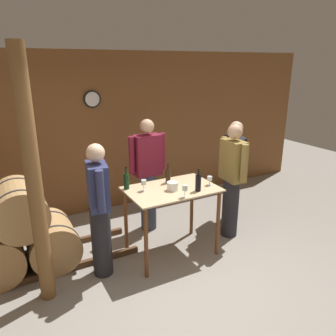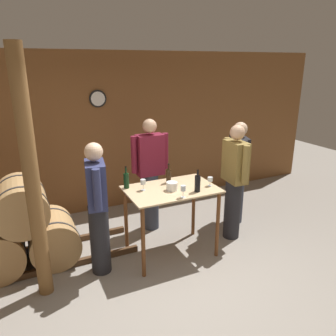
{
  "view_description": "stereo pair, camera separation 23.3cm",
  "coord_description": "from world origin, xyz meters",
  "px_view_note": "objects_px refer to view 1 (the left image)",
  "views": [
    {
      "loc": [
        -1.79,
        -2.77,
        2.5
      ],
      "look_at": [
        0.14,
        0.77,
        1.2
      ],
      "focal_mm": 35.0,
      "sensor_mm": 36.0,
      "label": 1
    },
    {
      "loc": [
        -1.58,
        -2.88,
        2.5
      ],
      "look_at": [
        0.14,
        0.77,
        1.2
      ],
      "focal_mm": 35.0,
      "sensor_mm": 36.0,
      "label": 2
    }
  ],
  "objects_px": {
    "wine_glass_near_left": "(144,183)",
    "person_visitor_with_scarf": "(234,170)",
    "wine_glass_near_right": "(210,179)",
    "wine_bottle_center": "(198,183)",
    "person_host": "(148,173)",
    "wine_bottle_left": "(168,175)",
    "ice_bucket": "(173,186)",
    "wooden_post": "(34,184)",
    "wine_bottle_far_left": "(126,181)",
    "person_visitor_bearded": "(232,179)",
    "person_visitor_near_door": "(99,209)",
    "wine_glass_near_center": "(185,188)"
  },
  "relations": [
    {
      "from": "wine_glass_near_left",
      "to": "person_visitor_with_scarf",
      "type": "height_order",
      "value": "person_visitor_with_scarf"
    },
    {
      "from": "wine_glass_near_right",
      "to": "person_visitor_with_scarf",
      "type": "relative_size",
      "value": 0.07
    },
    {
      "from": "wine_bottle_center",
      "to": "person_host",
      "type": "distance_m",
      "value": 1.06
    },
    {
      "from": "wine_bottle_left",
      "to": "ice_bucket",
      "type": "relative_size",
      "value": 1.89
    },
    {
      "from": "wooden_post",
      "to": "wine_glass_near_left",
      "type": "bearing_deg",
      "value": 9.36
    },
    {
      "from": "wine_bottle_far_left",
      "to": "person_visitor_bearded",
      "type": "relative_size",
      "value": 0.17
    },
    {
      "from": "wine_bottle_far_left",
      "to": "person_visitor_near_door",
      "type": "xyz_separation_m",
      "value": [
        -0.45,
        -0.26,
        -0.18
      ]
    },
    {
      "from": "wooden_post",
      "to": "person_visitor_with_scarf",
      "type": "distance_m",
      "value": 3.09
    },
    {
      "from": "person_visitor_bearded",
      "to": "wooden_post",
      "type": "bearing_deg",
      "value": -177.16
    },
    {
      "from": "wine_glass_near_center",
      "to": "person_visitor_near_door",
      "type": "bearing_deg",
      "value": 161.0
    },
    {
      "from": "wine_bottle_center",
      "to": "person_visitor_bearded",
      "type": "height_order",
      "value": "person_visitor_bearded"
    },
    {
      "from": "wooden_post",
      "to": "person_visitor_near_door",
      "type": "xyz_separation_m",
      "value": [
        0.68,
        0.12,
        -0.47
      ]
    },
    {
      "from": "wine_bottle_center",
      "to": "person_host",
      "type": "relative_size",
      "value": 0.17
    },
    {
      "from": "person_visitor_bearded",
      "to": "person_visitor_near_door",
      "type": "distance_m",
      "value": 1.98
    },
    {
      "from": "wine_glass_near_center",
      "to": "person_host",
      "type": "height_order",
      "value": "person_host"
    },
    {
      "from": "wine_bottle_center",
      "to": "person_host",
      "type": "xyz_separation_m",
      "value": [
        -0.22,
        1.03,
        -0.14
      ]
    },
    {
      "from": "wine_glass_near_center",
      "to": "person_host",
      "type": "bearing_deg",
      "value": 88.29
    },
    {
      "from": "wooden_post",
      "to": "person_visitor_with_scarf",
      "type": "relative_size",
      "value": 1.64
    },
    {
      "from": "wine_bottle_left",
      "to": "person_host",
      "type": "height_order",
      "value": "person_host"
    },
    {
      "from": "wine_glass_near_center",
      "to": "wine_bottle_left",
      "type": "bearing_deg",
      "value": 83.54
    },
    {
      "from": "wine_glass_near_center",
      "to": "wine_glass_near_right",
      "type": "relative_size",
      "value": 1.25
    },
    {
      "from": "person_visitor_bearded",
      "to": "wine_bottle_center",
      "type": "bearing_deg",
      "value": -161.67
    },
    {
      "from": "person_host",
      "to": "person_visitor_with_scarf",
      "type": "xyz_separation_m",
      "value": [
        1.33,
        -0.39,
        -0.05
      ]
    },
    {
      "from": "wooden_post",
      "to": "ice_bucket",
      "type": "height_order",
      "value": "wooden_post"
    },
    {
      "from": "wine_bottle_center",
      "to": "ice_bucket",
      "type": "relative_size",
      "value": 1.98
    },
    {
      "from": "wooden_post",
      "to": "person_host",
      "type": "relative_size",
      "value": 1.56
    },
    {
      "from": "ice_bucket",
      "to": "wine_bottle_far_left",
      "type": "bearing_deg",
      "value": 147.23
    },
    {
      "from": "wooden_post",
      "to": "wine_glass_near_left",
      "type": "height_order",
      "value": "wooden_post"
    },
    {
      "from": "wine_glass_near_center",
      "to": "wine_bottle_center",
      "type": "bearing_deg",
      "value": 20.36
    },
    {
      "from": "wine_bottle_far_left",
      "to": "wine_bottle_left",
      "type": "xyz_separation_m",
      "value": [
        0.58,
        -0.06,
        -0.0
      ]
    },
    {
      "from": "wine_bottle_far_left",
      "to": "wine_glass_near_right",
      "type": "relative_size",
      "value": 2.4
    },
    {
      "from": "person_host",
      "to": "person_visitor_bearded",
      "type": "bearing_deg",
      "value": -38.49
    },
    {
      "from": "wine_bottle_far_left",
      "to": "wine_glass_near_center",
      "type": "height_order",
      "value": "wine_bottle_far_left"
    },
    {
      "from": "person_visitor_bearded",
      "to": "person_visitor_near_door",
      "type": "height_order",
      "value": "person_visitor_bearded"
    },
    {
      "from": "wine_bottle_center",
      "to": "person_host",
      "type": "height_order",
      "value": "person_host"
    },
    {
      "from": "wooden_post",
      "to": "person_visitor_near_door",
      "type": "relative_size",
      "value": 1.63
    },
    {
      "from": "person_visitor_bearded",
      "to": "ice_bucket",
      "type": "bearing_deg",
      "value": -175.91
    },
    {
      "from": "wine_glass_near_left",
      "to": "person_visitor_with_scarf",
      "type": "xyz_separation_m",
      "value": [
        1.71,
        0.31,
        -0.19
      ]
    },
    {
      "from": "wine_bottle_center",
      "to": "person_visitor_bearded",
      "type": "distance_m",
      "value": 0.81
    },
    {
      "from": "wooden_post",
      "to": "person_visitor_with_scarf",
      "type": "bearing_deg",
      "value": 9.82
    },
    {
      "from": "person_host",
      "to": "person_visitor_with_scarf",
      "type": "distance_m",
      "value": 1.38
    },
    {
      "from": "person_visitor_near_door",
      "to": "person_visitor_with_scarf",
      "type": "bearing_deg",
      "value": 9.76
    },
    {
      "from": "wine_bottle_left",
      "to": "wine_glass_near_right",
      "type": "height_order",
      "value": "wine_bottle_left"
    },
    {
      "from": "wine_glass_near_left",
      "to": "wine_bottle_left",
      "type": "bearing_deg",
      "value": 15.09
    },
    {
      "from": "person_visitor_with_scarf",
      "to": "wine_bottle_left",
      "type": "bearing_deg",
      "value": -171.42
    },
    {
      "from": "wine_bottle_center",
      "to": "person_visitor_near_door",
      "type": "distance_m",
      "value": 1.26
    },
    {
      "from": "wine_glass_near_center",
      "to": "wine_glass_near_right",
      "type": "bearing_deg",
      "value": 21.02
    },
    {
      "from": "wine_bottle_center",
      "to": "wine_glass_near_right",
      "type": "height_order",
      "value": "wine_bottle_center"
    },
    {
      "from": "wine_glass_near_left",
      "to": "wine_glass_near_center",
      "type": "xyz_separation_m",
      "value": [
        0.35,
        -0.43,
        0.01
      ]
    },
    {
      "from": "wine_bottle_far_left",
      "to": "person_visitor_bearded",
      "type": "height_order",
      "value": "person_visitor_bearded"
    }
  ]
}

